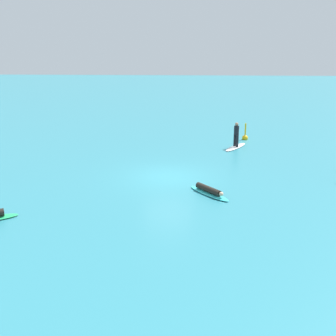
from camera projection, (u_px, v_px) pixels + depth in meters
The scene contains 4 objects.
ground_plane at pixel (168, 177), 24.03m from camera, with size 120.00×120.00×0.00m, color teal.
surfer_on_teal_board at pixel (209, 191), 21.38m from camera, with size 2.13×2.43×0.40m.
surfer_on_white_board at pixel (236, 140), 29.99m from camera, with size 1.94×2.63×1.74m.
marker_buoy at pixel (245, 137), 32.36m from camera, with size 0.43×0.43×1.31m.
Camera 1 is at (0.99, -22.81, 7.50)m, focal length 47.25 mm.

